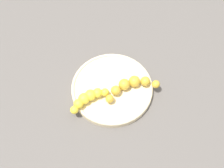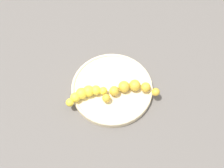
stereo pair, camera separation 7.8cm
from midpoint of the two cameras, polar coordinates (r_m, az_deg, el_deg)
name	(u,v)px [view 2 (the right image)]	position (r m, az deg, el deg)	size (l,w,h in m)	color
ground_plane	(112,90)	(0.81, 2.74, -1.56)	(2.40, 2.40, 0.00)	#56514C
fruit_bowl	(112,88)	(0.80, 2.77, -1.15)	(0.26, 0.26, 0.02)	beige
banana_spotted	(130,88)	(0.78, 6.95, -1.27)	(0.14, 0.13, 0.04)	gold
banana_yellow	(86,93)	(0.77, -3.16, -2.42)	(0.08, 0.12, 0.04)	yellow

